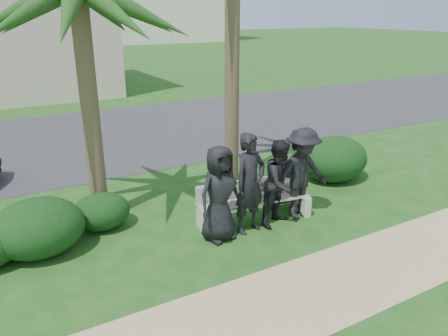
{
  "coord_description": "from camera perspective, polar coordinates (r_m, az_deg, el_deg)",
  "views": [
    {
      "loc": [
        -3.1,
        -5.73,
        3.77
      ],
      "look_at": [
        0.77,
        1.0,
        0.98
      ],
      "focal_mm": 35.0,
      "sensor_mm": 36.0,
      "label": 1
    }
  ],
  "objects": [
    {
      "name": "man_a",
      "position": [
        7.42,
        -0.58,
        -3.38
      ],
      "size": [
        0.9,
        0.66,
        1.7
      ],
      "primitive_type": "imported",
      "rotation": [
        0.0,
        0.0,
        0.15
      ],
      "color": "black",
      "rests_on": "ground"
    },
    {
      "name": "footpath",
      "position": [
        6.26,
        7.0,
        -17.37
      ],
      "size": [
        30.0,
        1.6,
        0.01
      ],
      "primitive_type": "cube",
      "color": "tan",
      "rests_on": "ground"
    },
    {
      "name": "park_bench",
      "position": [
        8.28,
        3.93,
        -4.68
      ],
      "size": [
        2.25,
        0.81,
        0.76
      ],
      "rotation": [
        0.0,
        0.0,
        -0.15
      ],
      "color": "#A69B8B",
      "rests_on": "ground"
    },
    {
      "name": "man_d",
      "position": [
        8.32,
        10.12,
        -0.76
      ],
      "size": [
        1.16,
        0.67,
        1.78
      ],
      "primitive_type": "imported",
      "rotation": [
        0.0,
        0.0,
        0.01
      ],
      "color": "black",
      "rests_on": "ground"
    },
    {
      "name": "man_b",
      "position": [
        7.69,
        3.41,
        -2.03
      ],
      "size": [
        0.74,
        0.56,
        1.83
      ],
      "primitive_type": "imported",
      "rotation": [
        0.0,
        0.0,
        0.2
      ],
      "color": "black",
      "rests_on": "ground"
    },
    {
      "name": "hedge_b",
      "position": [
        7.75,
        -23.18,
        -6.98
      ],
      "size": [
        1.49,
        1.23,
        0.97
      ],
      "primitive_type": "ellipsoid",
      "color": "black",
      "rests_on": "ground"
    },
    {
      "name": "hedge_e",
      "position": [
        9.34,
        6.7,
        -1.56
      ],
      "size": [
        1.2,
        0.99,
        0.78
      ],
      "primitive_type": "ellipsoid",
      "color": "black",
      "rests_on": "ground"
    },
    {
      "name": "man_c",
      "position": [
        8.05,
        7.4,
        -1.92
      ],
      "size": [
        0.94,
        0.84,
        1.63
      ],
      "primitive_type": "imported",
      "rotation": [
        0.0,
        0.0,
        0.32
      ],
      "color": "black",
      "rests_on": "ground"
    },
    {
      "name": "hedge_f",
      "position": [
        10.55,
        14.19,
        1.33
      ],
      "size": [
        1.65,
        1.36,
        1.08
      ],
      "primitive_type": "ellipsoid",
      "color": "black",
      "rests_on": "ground"
    },
    {
      "name": "asphalt_street",
      "position": [
        14.57,
        -16.58,
        3.95
      ],
      "size": [
        160.0,
        8.0,
        0.01
      ],
      "primitive_type": "cube",
      "color": "#2D2D30",
      "rests_on": "ground"
    },
    {
      "name": "hedge_c",
      "position": [
        8.31,
        -15.76,
        -5.35
      ],
      "size": [
        1.05,
        0.87,
        0.69
      ],
      "primitive_type": "ellipsoid",
      "color": "black",
      "rests_on": "ground"
    },
    {
      "name": "stucco_bldg_right",
      "position": [
        23.82,
        -26.11,
        17.64
      ],
      "size": [
        8.4,
        8.4,
        7.3
      ],
      "color": "tan",
      "rests_on": "ground"
    },
    {
      "name": "ground",
      "position": [
        7.52,
        -1.29,
        -10.27
      ],
      "size": [
        160.0,
        160.0,
        0.0
      ],
      "primitive_type": "plane",
      "color": "#1B4614",
      "rests_on": "ground"
    }
  ]
}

